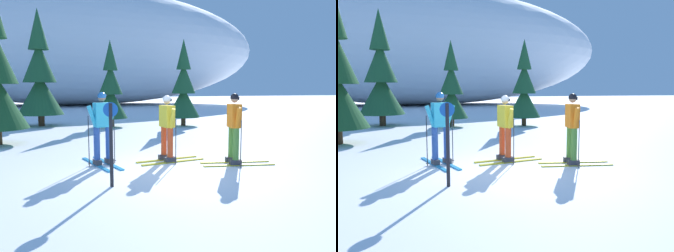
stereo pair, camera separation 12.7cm
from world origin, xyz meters
The scene contains 9 objects.
ground_plane centered at (0.00, 0.00, 0.00)m, with size 120.00×120.00×0.00m, color white.
skier_cyan_jacket centered at (-1.28, 1.06, 0.93)m, with size 0.89×1.82×1.79m.
skier_yellow_jacket centered at (0.35, 1.00, 0.90)m, with size 1.81×0.83×1.71m.
skier_orange_jacket centered at (1.85, 0.24, 0.93)m, with size 1.84×0.83×1.76m.
pine_tree_center centered at (-3.40, 10.49, 2.38)m, with size 2.19×2.19×5.68m.
pine_tree_center_right centered at (-0.11, 9.26, 1.74)m, with size 1.60×1.60×4.15m.
pine_tree_far_right centered at (3.41, 8.72, 1.78)m, with size 1.64×1.64×4.26m.
snow_ridge_background centered at (-0.79, 30.97, 6.09)m, with size 39.40×18.99×12.18m, color white.
trail_marker_post centered at (-1.30, -0.85, 0.92)m, with size 0.28×0.07×1.63m.
Camera 1 is at (-2.03, -7.26, 1.91)m, focal length 36.26 mm.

